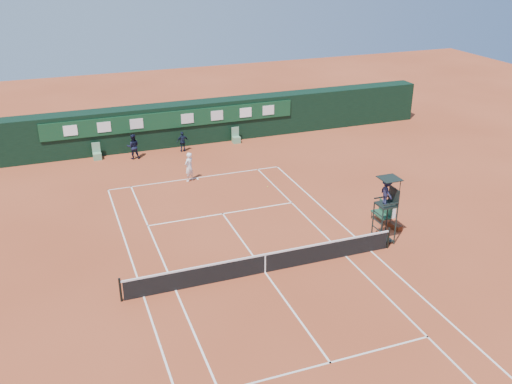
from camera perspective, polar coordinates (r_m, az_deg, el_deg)
ground at (r=25.99m, az=0.91°, el=-8.04°), size 90.00×90.00×0.00m
court_lines at (r=25.98m, az=0.91°, el=-8.03°), size 11.05×23.85×0.01m
tennis_net at (r=25.72m, az=0.91°, el=-7.08°), size 12.90×0.10×1.10m
back_wall at (r=41.90m, az=-8.46°, el=6.69°), size 40.00×1.65×3.00m
linesman_chair_left at (r=40.38m, az=-15.61°, el=3.60°), size 0.55×0.50×1.15m
linesman_chair_right at (r=42.22m, az=-2.00°, el=5.37°), size 0.55×0.50×1.15m
umpire_chair at (r=28.06m, az=12.94°, el=-0.46°), size 0.96×0.95×3.42m
player_bench at (r=30.85m, az=12.59°, el=-1.94°), size 0.56×1.20×1.10m
tennis_bag at (r=30.44m, az=13.73°, el=-3.38°), size 0.49×0.80×0.28m
cooler at (r=31.59m, az=13.13°, el=-1.90°), size 0.57×0.57×0.65m
tennis_ball at (r=34.54m, az=1.16°, el=0.52°), size 0.06×0.06×0.06m
player at (r=35.39m, az=-6.72°, el=2.51°), size 0.81×0.76×1.85m
ball_kid_left at (r=39.74m, az=-12.18°, el=4.47°), size 0.92×0.76×1.74m
ball_kid_right at (r=40.56m, az=-7.35°, el=5.02°), size 0.87×0.38×1.47m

